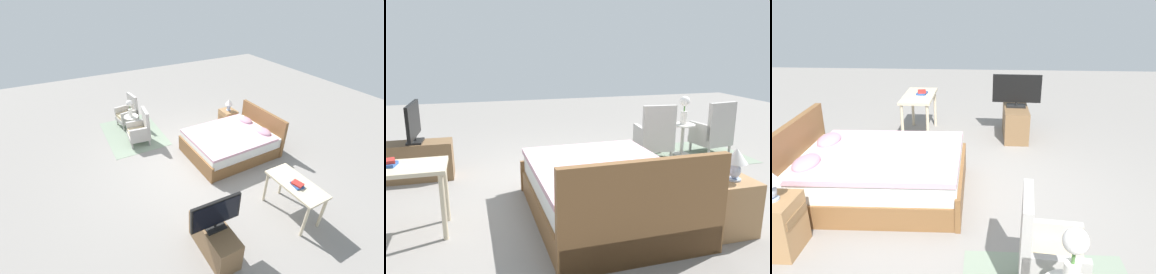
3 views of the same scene
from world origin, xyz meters
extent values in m
plane|color=gray|center=(0.00, 0.00, 0.00)|extent=(16.00, 16.00, 0.00)
cube|color=brown|center=(-0.02, 1.02, 0.14)|extent=(1.56, 2.10, 0.28)
cube|color=white|center=(-0.02, 1.02, 0.40)|extent=(1.50, 2.01, 0.24)
cube|color=#CC9EAD|center=(-0.02, 0.93, 0.55)|extent=(1.54, 1.85, 0.06)
cube|color=brown|center=(-0.04, 2.01, 0.48)|extent=(1.56, 0.11, 0.96)
cube|color=brown|center=(0.00, 0.01, 0.20)|extent=(1.56, 0.09, 0.40)
ellipsoid|color=#B28499|center=(-0.37, 1.73, 0.59)|extent=(0.44, 0.29, 0.14)
ellipsoid|color=#B28499|center=(0.31, 1.75, 0.59)|extent=(0.44, 0.29, 0.14)
cylinder|color=#ADA8A3|center=(-1.34, -1.09, 0.09)|extent=(0.04, 0.04, 0.16)
cylinder|color=#ADA8A3|center=(-1.30, -0.64, 0.09)|extent=(0.04, 0.04, 0.16)
cube|color=#ADA8A3|center=(-1.55, -0.84, 0.23)|extent=(0.59, 0.59, 0.12)
cube|color=#C6B289|center=(-1.55, -0.84, 0.34)|extent=(0.54, 0.54, 0.10)
cube|color=#ADA8A3|center=(-1.53, -0.61, 0.61)|extent=(0.55, 0.13, 0.64)
cube|color=#ADA8A3|center=(-1.78, -0.82, 0.42)|extent=(0.12, 0.52, 0.26)
cube|color=#ADA8A3|center=(-1.31, -0.87, 0.42)|extent=(0.12, 0.52, 0.26)
cylinder|color=#477538|center=(-2.10, -0.85, 0.82)|extent=(0.02, 0.02, 0.10)
sphere|color=silver|center=(-2.10, -0.85, 0.94)|extent=(0.17, 0.17, 0.17)
cube|color=#997047|center=(-1.13, 1.72, 0.28)|extent=(0.44, 0.40, 0.57)
cube|color=brown|center=(-1.13, 1.51, 0.40)|extent=(0.37, 0.01, 0.09)
cylinder|color=#9EADC6|center=(-1.13, 1.72, 0.58)|extent=(0.13, 0.13, 0.02)
cube|color=brown|center=(2.13, -0.80, 0.27)|extent=(0.96, 0.40, 0.54)
cube|color=black|center=(2.13, -0.80, 0.55)|extent=(0.21, 0.33, 0.03)
cylinder|color=black|center=(2.13, -0.80, 0.59)|extent=(0.04, 0.04, 0.05)
cube|color=black|center=(2.13, -0.80, 0.86)|extent=(0.07, 0.82, 0.47)
cube|color=black|center=(2.15, -0.80, 0.86)|extent=(0.03, 0.76, 0.43)
cylinder|color=beige|center=(1.65, 0.67, 0.34)|extent=(0.05, 0.05, 0.68)
cylinder|color=beige|center=(2.59, 0.67, 0.34)|extent=(0.05, 0.05, 0.68)
cylinder|color=beige|center=(1.65, 1.09, 0.34)|extent=(0.05, 0.05, 0.68)
cylinder|color=beige|center=(2.59, 1.09, 0.34)|extent=(0.05, 0.05, 0.68)
cube|color=beige|center=(2.12, 0.88, 0.70)|extent=(1.04, 0.52, 0.04)
cube|color=#284C8E|center=(2.17, 0.83, 0.74)|extent=(0.23, 0.18, 0.03)
cube|color=#AD2823|center=(2.17, 0.83, 0.77)|extent=(0.21, 0.17, 0.03)
camera|label=1|loc=(4.26, -2.33, 3.74)|focal=24.00mm
camera|label=2|loc=(1.30, 4.66, 1.88)|focal=35.00mm
camera|label=3|loc=(-4.07, -0.26, 2.40)|focal=35.00mm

